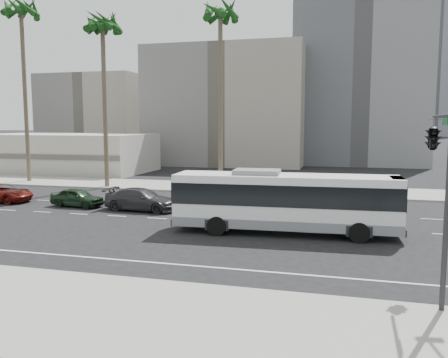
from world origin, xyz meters
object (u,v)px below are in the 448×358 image
(palm_far, at_px, (21,14))
(car_c, at_px, (0,193))
(palm_near, at_px, (220,17))
(traffic_signal, at_px, (435,143))
(car_b, at_px, (77,197))
(palm_mid, at_px, (102,28))
(city_bus, at_px, (285,200))
(car_a, at_px, (142,199))

(palm_far, bearing_deg, car_c, -61.99)
(palm_near, distance_m, palm_far, 21.97)
(traffic_signal, height_order, palm_far, palm_far)
(palm_near, bearing_deg, car_b, -125.00)
(palm_mid, bearing_deg, car_c, -113.17)
(city_bus, relative_size, palm_mid, 0.76)
(car_c, bearing_deg, city_bus, -103.06)
(palm_near, bearing_deg, car_a, -103.06)
(palm_mid, bearing_deg, palm_near, 7.75)
(car_b, bearing_deg, city_bus, -99.87)
(traffic_signal, relative_size, palm_near, 0.38)
(palm_far, bearing_deg, traffic_signal, -33.02)
(car_a, height_order, palm_near, palm_near)
(car_a, height_order, car_c, car_a)
(car_b, height_order, palm_far, palm_far)
(city_bus, height_order, car_b, city_bus)
(city_bus, distance_m, car_b, 17.41)
(car_c, xyz_separation_m, traffic_signal, (30.76, -12.25, 4.91))
(car_b, relative_size, palm_mid, 0.25)
(car_a, distance_m, palm_far, 28.47)
(city_bus, bearing_deg, traffic_signal, -49.63)
(city_bus, bearing_deg, palm_mid, 140.13)
(palm_mid, bearing_deg, palm_far, 169.73)
(car_a, xyz_separation_m, car_b, (-5.50, 0.17, -0.10))
(car_b, bearing_deg, palm_far, 54.09)
(city_bus, relative_size, car_b, 3.09)
(city_bus, distance_m, palm_mid, 28.30)
(car_a, height_order, car_b, car_a)
(car_a, relative_size, traffic_signal, 0.83)
(car_b, distance_m, car_c, 7.34)
(car_b, relative_size, palm_near, 0.24)
(car_c, bearing_deg, palm_mid, -24.31)
(car_b, bearing_deg, car_c, 93.10)
(car_a, xyz_separation_m, palm_far, (-19.13, 12.35, 17.10))
(car_b, height_order, palm_mid, palm_mid)
(car_b, bearing_deg, palm_mid, 22.63)
(car_b, bearing_deg, traffic_signal, -111.02)
(car_b, bearing_deg, palm_near, -29.11)
(car_c, distance_m, palm_far, 21.78)
(city_bus, height_order, palm_far, palm_far)
(car_c, relative_size, palm_near, 0.30)
(car_a, distance_m, palm_mid, 19.97)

